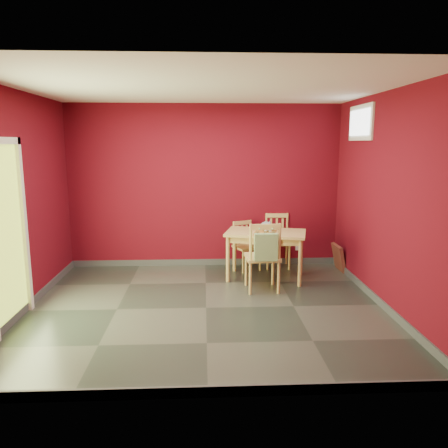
{
  "coord_description": "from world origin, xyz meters",
  "views": [
    {
      "loc": [
        -0.02,
        -5.27,
        2.07
      ],
      "look_at": [
        0.25,
        0.45,
        1.0
      ],
      "focal_mm": 35.0,
      "sensor_mm": 36.0,
      "label": 1
    }
  ],
  "objects_px": {
    "dining_table": "(266,237)",
    "picture_frame": "(339,258)",
    "tote_bag": "(266,247)",
    "cat": "(267,224)",
    "chair_far_right": "(277,240)",
    "chair_far_left": "(246,245)",
    "chair_near": "(263,256)"
  },
  "relations": [
    {
      "from": "dining_table",
      "to": "picture_frame",
      "type": "bearing_deg",
      "value": 16.75
    },
    {
      "from": "tote_bag",
      "to": "cat",
      "type": "relative_size",
      "value": 1.14
    },
    {
      "from": "picture_frame",
      "to": "chair_far_right",
      "type": "bearing_deg",
      "value": 163.4
    },
    {
      "from": "dining_table",
      "to": "picture_frame",
      "type": "height_order",
      "value": "dining_table"
    },
    {
      "from": "chair_far_left",
      "to": "tote_bag",
      "type": "distance_m",
      "value": 1.36
    },
    {
      "from": "cat",
      "to": "dining_table",
      "type": "bearing_deg",
      "value": -89.43
    },
    {
      "from": "chair_far_right",
      "to": "cat",
      "type": "relative_size",
      "value": 2.31
    },
    {
      "from": "picture_frame",
      "to": "dining_table",
      "type": "bearing_deg",
      "value": -163.25
    },
    {
      "from": "chair_far_right",
      "to": "tote_bag",
      "type": "distance_m",
      "value": 1.54
    },
    {
      "from": "chair_far_left",
      "to": "picture_frame",
      "type": "relative_size",
      "value": 1.85
    },
    {
      "from": "chair_far_right",
      "to": "dining_table",
      "type": "bearing_deg",
      "value": -113.81
    },
    {
      "from": "chair_far_left",
      "to": "cat",
      "type": "xyz_separation_m",
      "value": [
        0.27,
        -0.46,
        0.43
      ]
    },
    {
      "from": "tote_bag",
      "to": "picture_frame",
      "type": "bearing_deg",
      "value": 40.39
    },
    {
      "from": "chair_far_left",
      "to": "chair_far_right",
      "type": "height_order",
      "value": "chair_far_right"
    },
    {
      "from": "dining_table",
      "to": "chair_near",
      "type": "bearing_deg",
      "value": -101.95
    },
    {
      "from": "cat",
      "to": "picture_frame",
      "type": "distance_m",
      "value": 1.43
    },
    {
      "from": "tote_bag",
      "to": "cat",
      "type": "height_order",
      "value": "tote_bag"
    },
    {
      "from": "chair_far_left",
      "to": "tote_bag",
      "type": "xyz_separation_m",
      "value": [
        0.14,
        -1.32,
        0.28
      ]
    },
    {
      "from": "chair_far_left",
      "to": "chair_far_right",
      "type": "bearing_deg",
      "value": 14.53
    },
    {
      "from": "dining_table",
      "to": "tote_bag",
      "type": "height_order",
      "value": "tote_bag"
    },
    {
      "from": "chair_far_right",
      "to": "picture_frame",
      "type": "relative_size",
      "value": 2.08
    },
    {
      "from": "chair_far_right",
      "to": "tote_bag",
      "type": "height_order",
      "value": "tote_bag"
    },
    {
      "from": "chair_near",
      "to": "dining_table",
      "type": "bearing_deg",
      "value": 78.05
    },
    {
      "from": "chair_far_left",
      "to": "cat",
      "type": "height_order",
      "value": "cat"
    },
    {
      "from": "chair_near",
      "to": "tote_bag",
      "type": "bearing_deg",
      "value": -88.32
    },
    {
      "from": "chair_far_left",
      "to": "chair_far_right",
      "type": "xyz_separation_m",
      "value": [
        0.55,
        0.14,
        0.05
      ]
    },
    {
      "from": "dining_table",
      "to": "chair_far_left",
      "type": "distance_m",
      "value": 0.63
    },
    {
      "from": "chair_far_left",
      "to": "chair_near",
      "type": "distance_m",
      "value": 1.1
    },
    {
      "from": "cat",
      "to": "picture_frame",
      "type": "height_order",
      "value": "cat"
    },
    {
      "from": "dining_table",
      "to": "chair_near",
      "type": "distance_m",
      "value": 0.59
    },
    {
      "from": "tote_bag",
      "to": "picture_frame",
      "type": "xyz_separation_m",
      "value": [
        1.38,
        1.17,
        -0.48
      ]
    },
    {
      "from": "picture_frame",
      "to": "tote_bag",
      "type": "bearing_deg",
      "value": -139.61
    }
  ]
}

